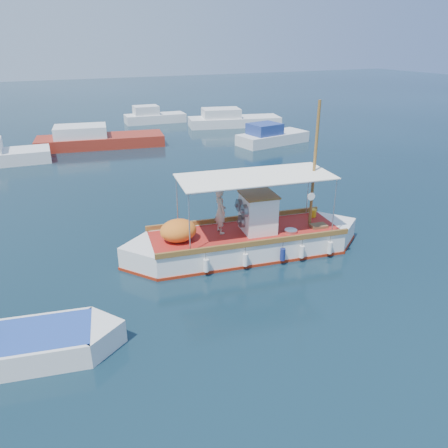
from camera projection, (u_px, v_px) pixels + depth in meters
name	position (u px, v px, depth m)	size (l,w,h in m)	color
ground	(242.00, 263.00, 15.68)	(160.00, 160.00, 0.00)	black
fishing_caique	(244.00, 241.00, 16.22)	(9.22, 3.46, 5.67)	white
bg_boat_n	(97.00, 140.00, 32.12)	(9.39, 4.19, 1.80)	maroon
bg_boat_ne	(271.00, 137.00, 33.00)	(5.80, 3.11, 1.80)	silver
bg_boat_e	(232.00, 121.00, 39.66)	(8.59, 4.34, 1.80)	silver
bg_boat_far_n	(153.00, 117.00, 41.22)	(5.68, 2.28, 1.80)	silver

